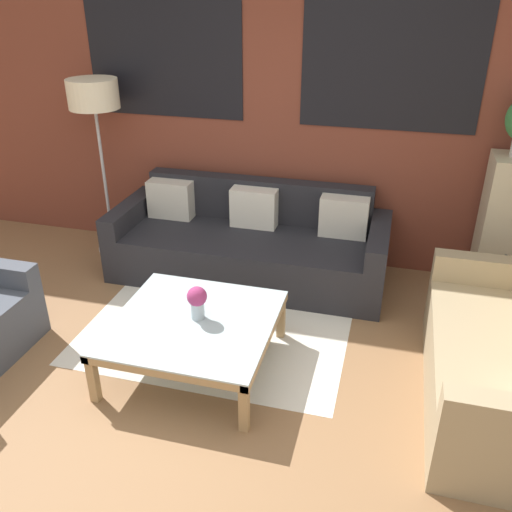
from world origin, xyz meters
name	(u,v)px	position (x,y,z in m)	size (l,w,h in m)	color
ground_plane	(172,432)	(0.00, 0.00, 0.00)	(16.00, 16.00, 0.00)	#8E6642
wall_back_brick	(273,103)	(0.00, 2.44, 1.41)	(8.40, 0.09, 2.80)	brown
rug	(223,318)	(-0.08, 1.21, 0.00)	(1.94, 1.72, 0.00)	silver
couch_dark	(250,245)	(-0.07, 1.95, 0.28)	(2.34, 0.88, 0.78)	#232328
settee_vintage	(510,363)	(1.87, 0.76, 0.31)	(0.80, 1.64, 0.92)	tan
coffee_table	(194,326)	(-0.08, 0.61, 0.32)	(1.04, 1.04, 0.36)	silver
floor_lamp	(94,101)	(-1.48, 2.07, 1.41)	(0.43, 0.43, 1.60)	#B2B2B7
drawer_cabinet	(506,229)	(1.98, 2.17, 0.58)	(0.40, 0.40, 1.16)	#C6B793
flower_vase	(197,300)	(-0.06, 0.65, 0.50)	(0.13, 0.13, 0.23)	#ADBCC6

